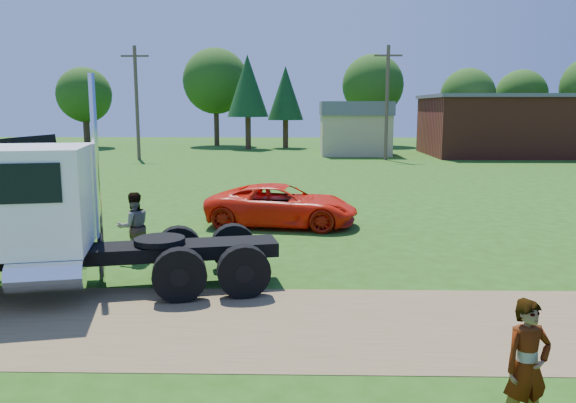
{
  "coord_description": "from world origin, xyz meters",
  "views": [
    {
      "loc": [
        -0.88,
        -10.35,
        4.16
      ],
      "look_at": [
        -1.21,
        4.92,
        1.6
      ],
      "focal_mm": 35.0,
      "sensor_mm": 36.0,
      "label": 1
    }
  ],
  "objects": [
    {
      "name": "ground",
      "position": [
        0.0,
        0.0,
        0.0
      ],
      "size": [
        140.0,
        140.0,
        0.0
      ],
      "primitive_type": "plane",
      "color": "#244910",
      "rests_on": "ground"
    },
    {
      "name": "dirt_track",
      "position": [
        0.0,
        0.0,
        0.01
      ],
      "size": [
        120.0,
        4.2,
        0.01
      ],
      "primitive_type": "cube",
      "color": "brown",
      "rests_on": "ground"
    },
    {
      "name": "white_semi_tractor",
      "position": [
        -6.62,
        1.72,
        1.69
      ],
      "size": [
        8.36,
        4.29,
        4.93
      ],
      "rotation": [
        0.0,
        0.0,
        0.22
      ],
      "color": "black",
      "rests_on": "ground"
    },
    {
      "name": "orange_pickup",
      "position": [
        -1.52,
        9.26,
        0.74
      ],
      "size": [
        5.6,
        3.11,
        1.48
      ],
      "primitive_type": "imported",
      "rotation": [
        0.0,
        0.0,
        1.45
      ],
      "color": "red",
      "rests_on": "ground"
    },
    {
      "name": "spectator_a",
      "position": [
        2.02,
        -3.58,
        0.89
      ],
      "size": [
        0.74,
        0.58,
        1.78
      ],
      "primitive_type": "imported",
      "rotation": [
        0.0,
        0.0,
        0.27
      ],
      "color": "#999999",
      "rests_on": "ground"
    },
    {
      "name": "spectator_b",
      "position": [
        -5.43,
        4.59,
        0.95
      ],
      "size": [
        1.16,
        1.09,
        1.89
      ],
      "primitive_type": "imported",
      "rotation": [
        0.0,
        0.0,
        3.69
      ],
      "color": "#999999",
      "rests_on": "ground"
    },
    {
      "name": "brick_building",
      "position": [
        18.0,
        40.0,
        2.66
      ],
      "size": [
        15.4,
        10.4,
        5.3
      ],
      "color": "maroon",
      "rests_on": "ground"
    },
    {
      "name": "tan_shed",
      "position": [
        4.0,
        40.0,
        2.42
      ],
      "size": [
        6.2,
        5.4,
        4.7
      ],
      "color": "tan",
      "rests_on": "ground"
    },
    {
      "name": "utility_poles",
      "position": [
        6.0,
        35.0,
        4.71
      ],
      "size": [
        42.2,
        0.28,
        9.0
      ],
      "color": "#4E382C",
      "rests_on": "ground"
    },
    {
      "name": "tree_row",
      "position": [
        2.19,
        50.28,
        6.12
      ],
      "size": [
        58.29,
        11.34,
        10.61
      ],
      "color": "#372116",
      "rests_on": "ground"
    }
  ]
}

